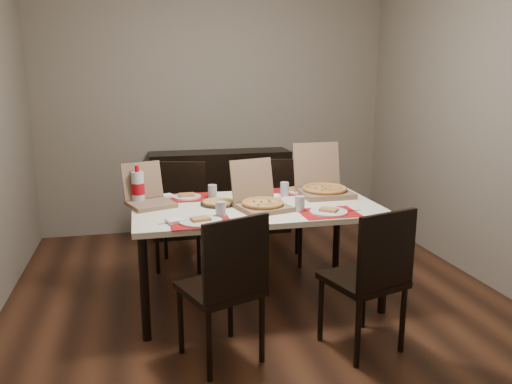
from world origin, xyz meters
TOP-DOWN VIEW (x-y plane):
  - ground at (0.00, 0.00)m, footprint 3.80×4.00m
  - room_walls at (0.00, 0.43)m, footprint 3.84×4.02m
  - sideboard at (0.00, 1.78)m, footprint 1.50×0.40m
  - dining_table at (-0.02, 0.03)m, footprint 1.80×1.00m
  - chair_near_left at (-0.40, -0.79)m, footprint 0.54×0.54m
  - chair_near_right at (0.48, -0.87)m, footprint 0.52×0.52m
  - chair_far_left at (-0.50, 0.92)m, footprint 0.51×0.51m
  - chair_far_right at (0.40, 0.85)m, footprint 0.51×0.51m
  - setting_near_left at (-0.46, -0.30)m, footprint 0.48×0.30m
  - setting_near_right at (0.38, -0.28)m, footprint 0.47×0.30m
  - setting_far_left at (-0.47, 0.36)m, footprint 0.46×0.30m
  - setting_far_right at (0.37, 0.36)m, footprint 0.47×0.30m
  - napkin_loose at (0.01, -0.05)m, footprint 0.14×0.14m
  - pizza_box_center at (-0.01, -0.07)m, footprint 0.42×0.45m
  - pizza_box_right at (0.59, 0.24)m, footprint 0.40×0.44m
  - pizza_box_left at (-0.80, 0.22)m, footprint 0.40×0.42m
  - faina_plate at (-0.29, 0.11)m, footprint 0.27×0.27m
  - dip_bowl at (0.16, 0.19)m, footprint 0.15×0.15m
  - soda_bottle at (-0.87, 0.27)m, footprint 0.10×0.10m

SIDE VIEW (x-z plane):
  - ground at x=0.00m, z-range -0.02..0.00m
  - sideboard at x=0.00m, z-range 0.00..0.90m
  - chair_near_left at x=-0.40m, z-range 0.05..0.98m
  - chair_near_right at x=0.48m, z-range 0.05..0.98m
  - chair_far_left at x=-0.50m, z-range 0.05..0.98m
  - chair_far_right at x=0.40m, z-range 0.05..0.98m
  - dining_table at x=-0.02m, z-range 0.31..1.06m
  - napkin_loose at x=0.01m, z-range 0.75..0.77m
  - faina_plate at x=-0.29m, z-range 0.75..0.78m
  - dip_bowl at x=0.16m, z-range 0.75..0.78m
  - setting_near_left at x=-0.46m, z-range 0.72..0.83m
  - setting_near_right at x=0.38m, z-range 0.72..0.83m
  - setting_far_left at x=-0.47m, z-range 0.72..0.83m
  - setting_far_right at x=0.37m, z-range 0.72..0.83m
  - pizza_box_center at x=-0.01m, z-range 0.63..0.98m
  - pizza_box_left at x=-0.80m, z-range 0.65..0.96m
  - pizza_box_right at x=0.59m, z-range 0.61..1.01m
  - soda_bottle at x=-0.87m, z-range 0.73..1.02m
  - room_walls at x=0.00m, z-range 0.42..3.04m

